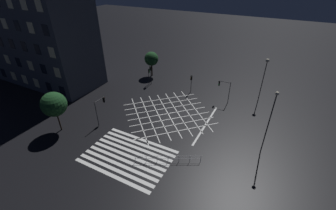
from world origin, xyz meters
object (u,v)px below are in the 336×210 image
object	(u,v)px
street_tree_far	(151,59)
street_lamp_east	(266,69)
traffic_light_ne_main	(224,87)
traffic_light_nw_main	(149,73)
street_lamp_west	(271,115)
street_tree_near	(54,104)
traffic_light_nw_cross	(150,71)
traffic_light_median_north	(191,80)
traffic_light_sw_cross	(101,105)

from	to	relation	value
street_tree_far	street_lamp_east	bearing A→B (deg)	-1.73
traffic_light_ne_main	street_tree_far	xyz separation A→B (m)	(-17.69, 4.33, 0.90)
traffic_light_nw_main	street_lamp_west	size ratio (longest dim) A/B	0.39
street_tree_far	traffic_light_ne_main	bearing A→B (deg)	-13.75
street_lamp_east	street_tree_far	distance (m)	23.76
traffic_light_ne_main	street_lamp_east	world-z (taller)	street_lamp_east
street_tree_near	traffic_light_nw_cross	bearing A→B (deg)	78.76
traffic_light_median_north	traffic_light_sw_cross	xyz separation A→B (m)	(-8.49, -15.97, 0.59)
traffic_light_nw_main	traffic_light_sw_cross	size ratio (longest dim) A/B	0.82
traffic_light_nw_main	traffic_light_sw_cross	world-z (taller)	traffic_light_sw_cross
traffic_light_median_north	traffic_light_sw_cross	size ratio (longest dim) A/B	0.83
traffic_light_nw_main	street_tree_far	distance (m)	4.84
traffic_light_ne_main	traffic_light_nw_main	bearing A→B (deg)	-0.39
street_tree_near	street_tree_far	world-z (taller)	street_tree_near
traffic_light_ne_main	street_lamp_east	xyz separation A→B (m)	(5.93, 3.62, 3.27)
traffic_light_ne_main	street_lamp_west	world-z (taller)	street_lamp_west
traffic_light_nw_main	street_lamp_west	distance (m)	26.77
street_lamp_east	street_tree_near	world-z (taller)	street_lamp_east
traffic_light_nw_cross	street_lamp_west	distance (m)	26.52
street_lamp_west	street_tree_near	distance (m)	29.32
traffic_light_median_north	street_tree_near	world-z (taller)	street_tree_near
street_lamp_west	street_tree_near	xyz separation A→B (m)	(-27.89, -8.94, -1.46)
traffic_light_nw_cross	street_tree_far	bearing A→B (deg)	-151.74
traffic_light_nw_cross	street_lamp_east	bearing A→B (deg)	98.89
traffic_light_nw_main	street_tree_far	size ratio (longest dim) A/B	0.65
traffic_light_nw_main	street_lamp_west	xyz separation A→B (m)	(24.22, -10.88, 3.44)
street_lamp_west	street_tree_far	distance (m)	30.23
traffic_light_nw_cross	street_lamp_east	xyz separation A→B (m)	(21.44, 3.36, 3.41)
street_lamp_west	traffic_light_median_north	bearing A→B (deg)	142.45
traffic_light_sw_cross	street_tree_far	bearing A→B (deg)	7.66
street_tree_near	street_tree_far	xyz separation A→B (m)	(1.78, 24.04, -0.57)
traffic_light_median_north	street_tree_near	size ratio (longest dim) A/B	0.57
traffic_light_nw_cross	street_lamp_east	distance (m)	21.97
street_tree_near	street_lamp_east	bearing A→B (deg)	42.55
traffic_light_sw_cross	traffic_light_nw_main	bearing A→B (deg)	2.75
traffic_light_nw_main	street_lamp_east	world-z (taller)	street_lamp_east
traffic_light_sw_cross	street_lamp_west	world-z (taller)	street_lamp_west
traffic_light_nw_cross	street_lamp_east	world-z (taller)	street_lamp_east
traffic_light_median_north	traffic_light_sw_cross	world-z (taller)	traffic_light_sw_cross
traffic_light_ne_main	street_tree_far	bearing A→B (deg)	-13.75
traffic_light_nw_cross	street_tree_near	bearing A→B (deg)	-11.24
traffic_light_nw_cross	traffic_light_median_north	world-z (taller)	traffic_light_nw_cross
traffic_light_ne_main	traffic_light_nw_cross	distance (m)	15.51
traffic_light_nw_main	traffic_light_ne_main	size ratio (longest dim) A/B	0.85
traffic_light_nw_main	traffic_light_nw_cross	bearing A→B (deg)	27.62
traffic_light_sw_cross	street_tree_near	bearing A→B (deg)	135.50
street_lamp_west	street_tree_far	xyz separation A→B (m)	(-26.11, 15.10, -2.03)
street_lamp_west	street_lamp_east	bearing A→B (deg)	99.79
traffic_light_nw_main	traffic_light_ne_main	bearing A→B (deg)	-0.39
street_lamp_west	street_tree_far	size ratio (longest dim) A/B	1.67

